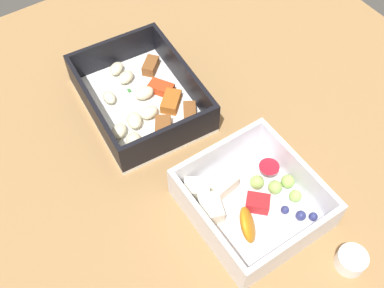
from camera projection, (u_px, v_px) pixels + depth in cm
name	position (u px, v px, depth cm)	size (l,w,h in cm)	color
table_surface	(199.00, 160.00, 59.60)	(80.00, 80.00, 2.00)	#9E7547
pasta_container	(142.00, 99.00, 62.25)	(19.07, 15.12, 5.07)	white
fruit_bowl	(249.00, 201.00, 53.23)	(14.60, 13.70, 4.94)	white
paper_cup_liner	(351.00, 260.00, 49.73)	(3.26, 3.26, 2.07)	white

